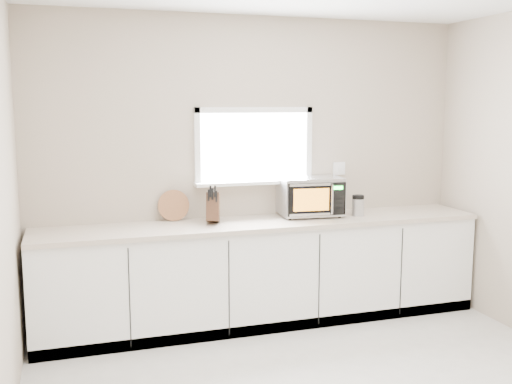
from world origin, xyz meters
name	(u,v)px	position (x,y,z in m)	size (l,w,h in m)	color
back_wall	(254,167)	(0.00, 2.00, 1.36)	(4.00, 0.17, 2.70)	#B19F8D
cabinets	(264,274)	(0.00, 1.70, 0.44)	(3.92, 0.60, 0.88)	white
countertop	(264,223)	(0.00, 1.69, 0.90)	(3.92, 0.64, 0.04)	beige
microwave	(310,195)	(0.47, 1.80, 1.11)	(0.58, 0.49, 0.35)	black
knife_block	(213,207)	(-0.45, 1.72, 1.06)	(0.17, 0.25, 0.33)	#412917
cutting_board	(174,205)	(-0.75, 1.94, 1.06)	(0.27, 0.27, 0.02)	brown
coffee_grinder	(358,205)	(0.89, 1.66, 1.02)	(0.14, 0.14, 0.19)	#B3B5BA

